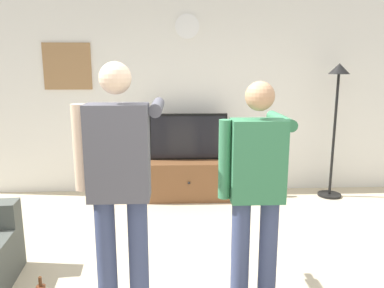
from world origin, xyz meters
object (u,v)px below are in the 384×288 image
Objects in this scene: tv_stand at (188,178)px; television at (188,137)px; framed_picture at (67,66)px; person_standing_nearer_lamp at (120,180)px; floor_lamp at (337,103)px; wall_clock at (187,26)px; person_standing_nearer_couch at (256,183)px.

television is (0.00, 0.05, 0.58)m from tv_stand.
framed_picture reaches higher than television.
framed_picture is 3.13m from person_standing_nearer_lamp.
floor_lamp is at bearing 44.16° from person_standing_nearer_lamp.
floor_lamp reaches higher than tv_stand.
wall_clock is 0.19× the size of person_standing_nearer_couch.
person_standing_nearer_lamp reaches higher than tv_stand.
framed_picture is 0.35× the size of person_standing_nearer_lamp.
television is 0.59× the size of person_standing_nearer_lamp.
person_standing_nearer_couch is at bearing -80.93° from wall_clock.
floor_lamp is at bearing 55.78° from person_standing_nearer_couch.
framed_picture is at bearing 127.80° from person_standing_nearer_couch.
wall_clock is 0.18× the size of floor_lamp.
television is 2.64m from person_standing_nearer_lamp.
person_standing_nearer_couch is at bearing -52.20° from framed_picture.
wall_clock is at bearing 90.00° from television.
television reaches higher than tv_stand.
framed_picture is 0.38× the size of person_standing_nearer_couch.
person_standing_nearer_couch reaches higher than tv_stand.
television is at bearing 90.00° from tv_stand.
person_standing_nearer_lamp is at bearing -102.04° from television.
person_standing_nearer_couch is (-1.57, -2.32, -0.36)m from floor_lamp.
television is 1.65× the size of framed_picture.
person_standing_nearer_lamp is at bearing -101.03° from wall_clock.
television is 2.06m from floor_lamp.
person_standing_nearer_lamp reaches higher than person_standing_nearer_couch.
tv_stand is at bearing 178.38° from floor_lamp.
tv_stand is at bearing 77.75° from person_standing_nearer_lamp.
tv_stand is 1.97× the size of framed_picture.
floor_lamp is at bearing -5.51° from framed_picture.
television is at bearing -90.00° from wall_clock.
person_standing_nearer_lamp is at bearing -102.25° from tv_stand.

